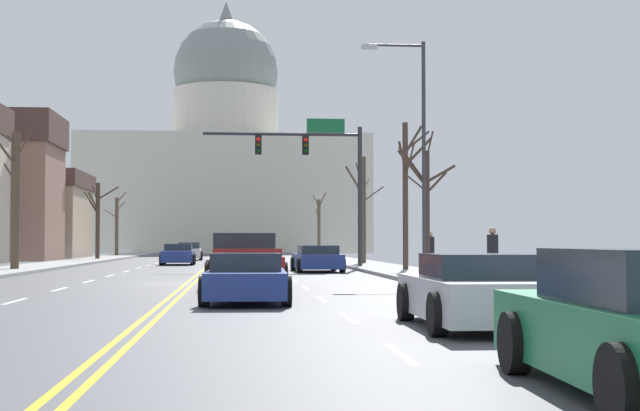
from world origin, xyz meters
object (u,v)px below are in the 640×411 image
at_px(signal_gantry, 317,161).
at_px(sedan_oncoming_00, 178,255).
at_px(pickup_truck_near_02, 244,264).
at_px(bicycle_parked, 459,273).
at_px(sedan_near_01, 248,262).
at_px(pedestrian_00, 430,250).
at_px(pedestrian_01, 493,252).
at_px(sedan_near_00, 317,259).
at_px(street_lamp_right, 416,137).
at_px(sedan_oncoming_01, 189,252).
at_px(sedan_near_03, 246,279).
at_px(sedan_near_04, 478,293).

distance_m(signal_gantry, sedan_oncoming_00, 12.22).
bearing_deg(pickup_truck_near_02, bicycle_parked, -18.61).
distance_m(sedan_near_01, sedan_oncoming_00, 20.44).
distance_m(pedestrian_00, bicycle_parked, 9.97).
bearing_deg(pedestrian_01, pedestrian_00, 92.51).
height_order(pickup_truck_near_02, sedan_oncoming_00, pickup_truck_near_02).
distance_m(pedestrian_01, bicycle_parked, 2.94).
xyz_separation_m(sedan_oncoming_00, pedestrian_00, (10.77, -19.23, 0.45)).
distance_m(sedan_oncoming_00, pedestrian_01, 28.94).
distance_m(sedan_near_00, pedestrian_01, 14.44).
height_order(street_lamp_right, pedestrian_01, street_lamp_right).
bearing_deg(bicycle_parked, pickup_truck_near_02, 161.39).
bearing_deg(street_lamp_right, sedan_near_00, 108.48).
distance_m(sedan_near_00, bicycle_parked, 16.41).
bearing_deg(pickup_truck_near_02, pedestrian_00, 47.90).
distance_m(street_lamp_right, bicycle_parked, 9.02).
bearing_deg(sedan_near_01, pickup_truck_near_02, -91.64).
xyz_separation_m(signal_gantry, sedan_near_00, (-0.38, -4.39, -4.79)).
distance_m(street_lamp_right, sedan_near_01, 7.60).
height_order(sedan_oncoming_01, pedestrian_01, pedestrian_01).
xyz_separation_m(sedan_near_03, bicycle_parked, (5.83, 4.21, -0.04)).
bearing_deg(street_lamp_right, sedan_near_01, 167.98).
distance_m(pickup_truck_near_02, pedestrian_01, 7.49).
bearing_deg(pedestrian_01, sedan_near_03, -138.56).
bearing_deg(sedan_near_03, sedan_near_00, 80.68).
bearing_deg(sedan_near_01, sedan_near_04, -80.08).
relative_size(pickup_truck_near_02, sedan_near_03, 1.31).
distance_m(sedan_oncoming_00, sedan_oncoming_01, 13.09).
distance_m(sedan_near_00, pedestrian_00, 7.40).
height_order(signal_gantry, sedan_near_04, signal_gantry).
distance_m(sedan_near_00, pickup_truck_near_02, 14.64).
height_order(sedan_near_01, sedan_oncoming_00, sedan_near_01).
bearing_deg(sedan_near_03, pedestrian_01, 41.44).
distance_m(sedan_oncoming_01, pedestrian_00, 34.09).
bearing_deg(pedestrian_01, sedan_oncoming_01, 105.67).
height_order(sedan_near_04, sedan_oncoming_01, sedan_oncoming_01).
height_order(street_lamp_right, sedan_near_00, street_lamp_right).
relative_size(sedan_oncoming_01, bicycle_parked, 2.42).
relative_size(street_lamp_right, pedestrian_01, 5.13).
bearing_deg(pedestrian_00, street_lamp_right, -113.95).
bearing_deg(sedan_oncoming_01, sedan_near_00, -74.79).
xyz_separation_m(sedan_near_01, sedan_oncoming_01, (-3.90, 33.17, -0.02)).
xyz_separation_m(sedan_near_00, sedan_oncoming_00, (-6.99, 12.89, 0.02)).
distance_m(sedan_near_01, sedan_near_04, 19.78).
bearing_deg(pedestrian_01, signal_gantry, 101.57).
xyz_separation_m(sedan_oncoming_00, sedan_oncoming_01, (-0.07, 13.09, 0.01)).
height_order(sedan_near_03, bicycle_parked, sedan_near_03).
bearing_deg(pedestrian_00, sedan_near_00, 120.77).
relative_size(sedan_near_00, bicycle_parked, 2.56).
height_order(sedan_near_01, sedan_near_03, sedan_near_01).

